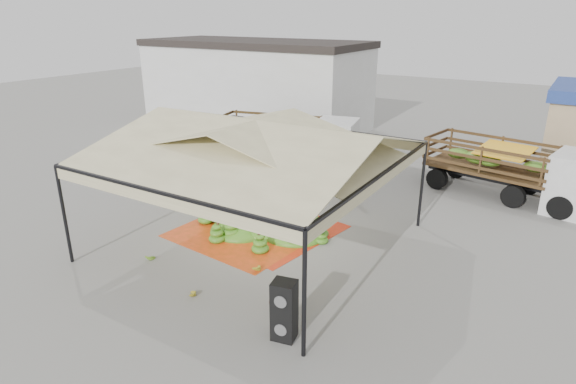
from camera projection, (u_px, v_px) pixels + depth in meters
The scene contains 17 objects.
ground at pixel (258, 242), 15.61m from camera, with size 90.00×90.00×0.00m, color slate.
canopy_tent at pixel (256, 143), 14.46m from camera, with size 8.10×8.10×4.00m.
building_white at pixel (255, 84), 30.74m from camera, with size 14.30×6.30×5.40m.
tarp_left at pixel (247, 232), 16.34m from camera, with size 4.28×4.08×0.01m, color #EC4316.
tarp_right at pixel (271, 230), 16.48m from camera, with size 3.88×4.07×0.01m, color red.
banana_heap at pixel (264, 210), 16.73m from camera, with size 5.19×4.26×1.11m, color #347518.
hand_yellow_a at pixel (255, 266), 13.91m from camera, with size 0.47×0.38×0.21m, color gold.
hand_yellow_b at pixel (189, 293), 12.60m from camera, with size 0.42×0.35×0.19m, color gold.
hand_red_a at pixel (282, 308), 11.96m from camera, with size 0.38×0.31×0.17m, color #521F12.
hand_red_b at pixel (272, 300), 12.30m from camera, with size 0.43×0.35×0.20m, color #532613.
hand_green at pixel (150, 256), 14.54m from camera, with size 0.40×0.32×0.18m, color #4E841B.
hanging_bunches at pixel (306, 178), 13.51m from camera, with size 1.74×0.24×0.20m.
speaker_stack at pixel (284, 310), 10.77m from camera, with size 0.61×0.56×1.46m.
banana_leaves at pixel (200, 217), 17.52m from camera, with size 0.96×1.36×3.70m, color #376C1C, non-canonical shape.
vendor at pixel (348, 180), 18.83m from camera, with size 0.62×0.41×1.69m, color gray.
truck_left at pixel (292, 136), 23.18m from camera, with size 7.05×3.72×2.30m.
truck_right at pixel (518, 166), 18.80m from camera, with size 6.76×3.34×2.22m.
Camera 1 is at (8.21, -11.44, 6.99)m, focal length 30.00 mm.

